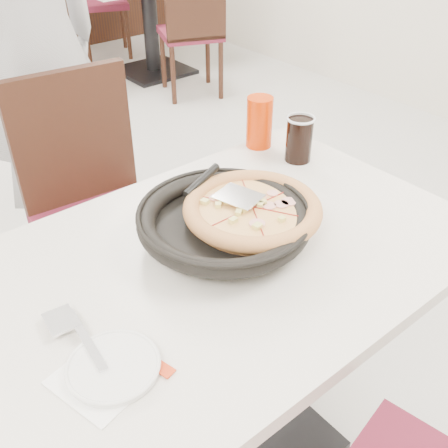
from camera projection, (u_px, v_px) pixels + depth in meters
floor at (69, 353)px, 1.94m from camera, size 7.00×7.00×0.00m
main_table at (225, 358)px, 1.44m from camera, size 1.28×0.92×0.75m
chair_far at (104, 221)px, 1.81m from camera, size 0.46×0.46×0.95m
trivet at (216, 227)px, 1.28m from camera, size 0.14×0.14×0.04m
pizza_pan at (224, 227)px, 1.23m from camera, size 0.41×0.41×0.01m
pizza at (252, 214)px, 1.24m from camera, size 0.32×0.32×0.02m
pizza_server at (239, 196)px, 1.25m from camera, size 0.11×0.12×0.00m
napkin at (104, 376)px, 0.93m from camera, size 0.19×0.19×0.00m
side_plate at (113, 367)px, 0.94m from camera, size 0.18×0.18×0.01m
fork at (86, 339)px, 0.98m from camera, size 0.03×0.18×0.00m
cola_glass at (299, 140)px, 1.56m from camera, size 0.09×0.09×0.13m
red_cup at (259, 122)px, 1.63m from camera, size 0.09×0.09×0.16m
diner_person at (34, 46)px, 1.95m from camera, size 0.77×0.61×1.86m
bg_table_right at (151, 27)px, 4.26m from camera, size 1.29×0.95×0.75m
bg_chair_right_near at (190, 30)px, 3.81m from camera, size 0.55×0.55×0.95m
bg_chair_right_far at (102, 0)px, 4.59m from camera, size 0.55×0.55×0.95m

